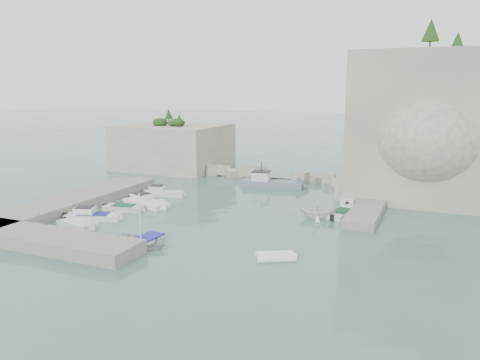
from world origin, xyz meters
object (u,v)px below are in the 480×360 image
at_px(tender_east_a, 317,218).
at_px(tender_east_d, 353,201).
at_px(tender_east_c, 347,203).
at_px(motorboat_c, 124,210).
at_px(motorboat_e, 78,227).
at_px(tender_east_b, 342,216).
at_px(motorboat_a, 163,196).
at_px(rowboat, 141,245).
at_px(motorboat_d, 93,219).
at_px(motorboat_b, 147,206).
at_px(work_boat, 273,187).
at_px(inflatable_dinghy, 275,259).

distance_m(tender_east_a, tender_east_d, 9.26).
distance_m(tender_east_c, tender_east_d, 1.50).
bearing_deg(tender_east_d, tender_east_a, 162.99).
relative_size(motorboat_c, tender_east_a, 1.27).
distance_m(motorboat_e, tender_east_b, 26.18).
bearing_deg(motorboat_c, motorboat_a, 77.17).
relative_size(rowboat, tender_east_d, 1.21).
height_order(motorboat_c, motorboat_d, motorboat_d).
distance_m(motorboat_b, motorboat_c, 2.88).
height_order(tender_east_a, tender_east_b, tender_east_a).
bearing_deg(motorboat_a, work_boat, 25.12).
bearing_deg(motorboat_d, motorboat_b, 54.98).
height_order(motorboat_d, tender_east_a, tender_east_a).
distance_m(motorboat_b, rowboat, 13.53).
height_order(motorboat_a, tender_east_c, motorboat_a).
bearing_deg(tender_east_d, inflatable_dinghy, 169.62).
relative_size(motorboat_b, tender_east_b, 1.31).
height_order(tender_east_d, work_boat, work_boat).
bearing_deg(motorboat_b, motorboat_e, -81.33).
bearing_deg(tender_east_b, motorboat_c, 121.09).
bearing_deg(work_boat, tender_east_d, -25.23).
height_order(motorboat_b, tender_east_a, tender_east_a).
xyz_separation_m(tender_east_a, tender_east_d, (1.99, 9.04, 0.00)).
bearing_deg(tender_east_c, motorboat_b, 105.86).
distance_m(motorboat_a, motorboat_e, 14.23).
distance_m(motorboat_d, rowboat, 10.11).
xyz_separation_m(inflatable_dinghy, tender_east_a, (0.18, 12.43, 0.00)).
bearing_deg(tender_east_b, tender_east_c, 19.14).
height_order(rowboat, work_boat, work_boat).
height_order(motorboat_b, inflatable_dinghy, motorboat_b).
xyz_separation_m(motorboat_c, tender_east_b, (22.02, 7.01, 0.00)).
xyz_separation_m(motorboat_b, motorboat_c, (-1.07, -2.68, 0.00)).
height_order(rowboat, tender_east_c, rowboat).
bearing_deg(tender_east_b, work_boat, 60.03).
relative_size(tender_east_d, work_boat, 0.47).
height_order(motorboat_a, tender_east_b, motorboat_a).
bearing_deg(motorboat_b, work_boat, 73.97).
distance_m(motorboat_c, motorboat_d, 4.16).
xyz_separation_m(inflatable_dinghy, tender_east_b, (2.31, 14.24, 0.00)).
distance_m(motorboat_c, inflatable_dinghy, 20.99).
bearing_deg(tender_east_d, motorboat_d, 124.58).
xyz_separation_m(motorboat_d, tender_east_b, (22.66, 11.12, 0.00)).
distance_m(tender_east_b, tender_east_d, 7.24).
xyz_separation_m(motorboat_e, rowboat, (8.62, -2.03, 0.00)).
distance_m(motorboat_a, tender_east_a, 19.87).
height_order(motorboat_c, inflatable_dinghy, motorboat_c).
distance_m(motorboat_a, motorboat_b, 4.93).
bearing_deg(rowboat, tender_east_a, -35.49).
distance_m(tender_east_c, work_boat, 11.73).
relative_size(motorboat_e, work_boat, 0.50).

